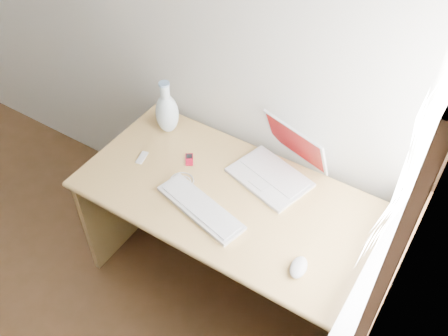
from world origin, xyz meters
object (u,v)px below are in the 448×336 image
Objects in this scene: external_keyboard at (200,208)px; vase at (167,112)px; desk at (237,212)px; laptop at (275,164)px.

vase is at bearing 155.05° from external_keyboard.
desk is 0.60m from vase.
external_keyboard is 1.56× the size of vase.
laptop reaches higher than desk.
external_keyboard is at bearing -38.64° from vase.
vase is (-0.59, -0.02, 0.06)m from laptop.
vase is (-0.49, 0.13, 0.32)m from desk.
desk is 4.65× the size of vase.
laptop reaches higher than external_keyboard.
laptop is at bearing 54.14° from desk.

